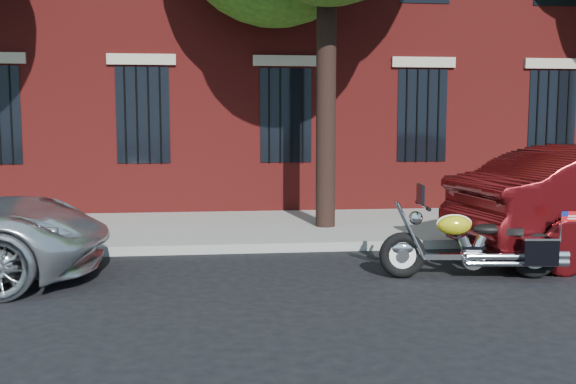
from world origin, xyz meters
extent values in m
plane|color=black|center=(0.00, 0.00, 0.00)|extent=(120.00, 120.00, 0.00)
cube|color=gray|center=(0.00, 1.38, 0.07)|extent=(40.00, 0.16, 0.15)
cube|color=gray|center=(0.00, 3.26, 0.07)|extent=(40.00, 3.60, 0.15)
cube|color=black|center=(0.00, 5.11, 2.20)|extent=(1.10, 0.14, 2.00)
cube|color=#B2A893|center=(0.00, 5.08, 3.35)|extent=(1.40, 0.20, 0.22)
cylinder|color=black|center=(0.00, 5.03, 2.20)|extent=(0.04, 0.04, 2.00)
cylinder|color=black|center=(0.50, 2.90, 2.50)|extent=(0.36, 0.36, 5.00)
torus|color=black|center=(0.95, -0.53, 0.31)|extent=(0.63, 0.21, 0.62)
torus|color=black|center=(2.69, -0.74, 0.31)|extent=(0.63, 0.21, 0.62)
cylinder|color=white|center=(0.95, -0.53, 0.31)|extent=(0.46, 0.11, 0.46)
cylinder|color=white|center=(2.69, -0.74, 0.31)|extent=(0.46, 0.11, 0.46)
ellipsoid|color=white|center=(0.95, -0.53, 0.41)|extent=(0.34, 0.16, 0.18)
ellipsoid|color=yellow|center=(2.69, -0.74, 0.42)|extent=(0.34, 0.17, 0.18)
cube|color=white|center=(1.82, -0.64, 0.29)|extent=(1.38, 0.25, 0.07)
cylinder|color=white|center=(1.87, -0.64, 0.28)|extent=(0.31, 0.20, 0.29)
cylinder|color=white|center=(2.30, -0.86, 0.29)|extent=(1.15, 0.22, 0.08)
ellipsoid|color=yellow|center=(1.62, -0.61, 0.72)|extent=(0.48, 0.32, 0.26)
ellipsoid|color=black|center=(2.08, -0.67, 0.66)|extent=(0.47, 0.31, 0.14)
cube|color=black|center=(2.69, -0.50, 0.41)|extent=(0.46, 0.20, 0.35)
cube|color=black|center=(2.63, -0.98, 0.41)|extent=(0.46, 0.20, 0.35)
cylinder|color=white|center=(1.21, -0.56, 0.98)|extent=(0.12, 0.72, 0.03)
sphere|color=white|center=(1.12, -0.55, 0.81)|extent=(0.20, 0.20, 0.18)
cube|color=black|center=(1.17, -0.56, 1.12)|extent=(0.08, 0.37, 0.26)
cube|color=red|center=(2.97, -1.05, 0.87)|extent=(0.20, 0.04, 0.13)
camera|label=1|loc=(-1.47, -8.65, 2.07)|focal=40.00mm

